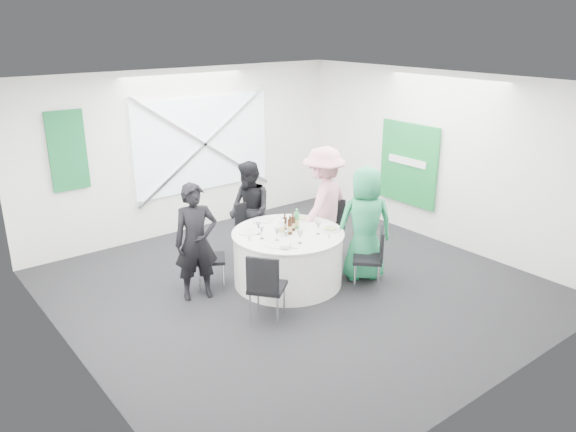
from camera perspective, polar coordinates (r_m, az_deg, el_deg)
floor at (r=7.92m, az=0.90°, el=-7.22°), size 6.00×6.00×0.00m
ceiling at (r=7.12m, az=1.02°, el=13.36°), size 6.00×6.00×0.00m
wall_back at (r=9.83m, az=-10.19°, el=6.47°), size 6.00×0.00×6.00m
wall_front at (r=5.55m, az=20.93°, el=-4.73°), size 6.00×0.00×6.00m
wall_left at (r=6.08m, az=-21.61°, el=-2.73°), size 0.00×6.00×6.00m
wall_right at (r=9.52m, az=15.20°, el=5.67°), size 0.00×6.00×6.00m
window_panel at (r=9.92m, az=-8.58°, el=7.26°), size 2.60×0.03×1.60m
window_brace_a at (r=9.89m, az=-8.47°, el=7.22°), size 2.63×0.05×1.84m
window_brace_b at (r=9.89m, az=-8.47°, el=7.22°), size 2.63×0.05×1.84m
green_banner at (r=8.99m, az=-21.47°, el=6.18°), size 0.55×0.04×1.20m
green_sign at (r=9.88m, az=12.12°, el=5.20°), size 0.05×1.20×1.40m
banquet_table at (r=7.90m, az=0.00°, el=-4.24°), size 1.56×1.56×0.76m
chair_back at (r=8.68m, az=-3.91°, el=-1.08°), size 0.43×0.44×0.89m
chair_back_left at (r=7.80m, az=-8.48°, el=-3.77°), size 0.55×0.54×0.87m
chair_back_right at (r=8.85m, az=4.32°, el=-0.65°), size 0.52×0.52×0.89m
chair_front_right at (r=7.80m, az=8.66°, el=-3.81°), size 0.55×0.55×0.86m
chair_front_left at (r=6.80m, az=-2.32°, el=-6.86°), size 0.59×0.59×0.92m
person_man_back_left at (r=7.44m, az=-9.32°, el=-2.62°), size 0.67×0.54×1.58m
person_man_back at (r=8.67m, az=-3.92°, el=0.58°), size 0.48×0.78×1.52m
person_woman_pink at (r=8.53m, az=3.62°, el=1.17°), size 1.26×0.88×1.77m
person_woman_green at (r=7.97m, az=7.82°, el=-0.79°), size 0.96×0.84×1.64m
plate_back at (r=8.20m, az=-2.66°, el=-0.46°), size 0.30×0.30×0.01m
plate_back_left at (r=7.76m, az=-3.98°, el=-1.64°), size 0.28×0.28×0.01m
plate_back_right at (r=8.24m, az=1.48°, el=-0.28°), size 0.26×0.26×0.04m
plate_front_right at (r=7.85m, az=4.33°, el=-1.34°), size 0.26×0.26×0.04m
plate_front_left at (r=7.32m, az=-1.21°, el=-2.94°), size 0.25×0.25×0.01m
napkin at (r=7.23m, az=-0.31°, el=-2.95°), size 0.20×0.20×0.05m
beer_bottle_a at (r=7.73m, az=-0.66°, el=-1.03°), size 0.06×0.06×0.24m
beer_bottle_b at (r=7.80m, az=-0.33°, el=-0.81°), size 0.06×0.06×0.24m
beer_bottle_c at (r=7.79m, az=0.50°, el=-0.81°), size 0.06×0.06×0.26m
beer_bottle_d at (r=7.65m, az=0.19°, el=-1.13°), size 0.06×0.06×0.27m
green_water_bottle at (r=7.87m, az=0.89°, el=-0.47°), size 0.08×0.08×0.29m
clear_water_bottle at (r=7.61m, az=-0.66°, el=-1.20°), size 0.08×0.08×0.29m
wine_glass_a at (r=7.35m, az=-0.19°, el=-1.85°), size 0.07×0.07×0.17m
wine_glass_b at (r=7.34m, az=1.23°, el=-1.88°), size 0.07×0.07×0.17m
wine_glass_c at (r=7.66m, az=-3.04°, el=-0.99°), size 0.07×0.07×0.17m
wine_glass_d at (r=7.67m, az=3.09°, el=-0.95°), size 0.07×0.07×0.17m
wine_glass_e at (r=7.44m, az=-1.14°, el=-1.59°), size 0.07×0.07×0.17m
wine_glass_f at (r=7.50m, az=-2.69°, el=-1.43°), size 0.07×0.07×0.17m
fork_a at (r=7.82m, az=-4.21°, el=-1.53°), size 0.08×0.14×0.01m
knife_a at (r=7.54m, az=-3.96°, el=-2.32°), size 0.09×0.14×0.01m
fork_b at (r=8.19m, az=2.49°, el=-0.51°), size 0.09×0.14×0.01m
knife_b at (r=8.29m, az=-0.04°, el=-0.23°), size 0.10×0.13×0.01m
fork_c at (r=7.29m, az=-2.18°, el=-3.07°), size 0.11×0.12×0.01m
knife_c at (r=7.22m, az=0.42°, el=-3.28°), size 0.11×0.12×0.01m
fork_d at (r=7.64m, az=4.18°, el=-2.04°), size 0.10×0.13×0.01m
knife_d at (r=7.92m, az=4.01°, el=-1.24°), size 0.11×0.13×0.01m
fork_e at (r=8.24m, az=-1.78°, el=-0.37°), size 0.15×0.03×0.01m
knife_e at (r=8.10m, az=-3.20°, el=-0.74°), size 0.15×0.02×0.01m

